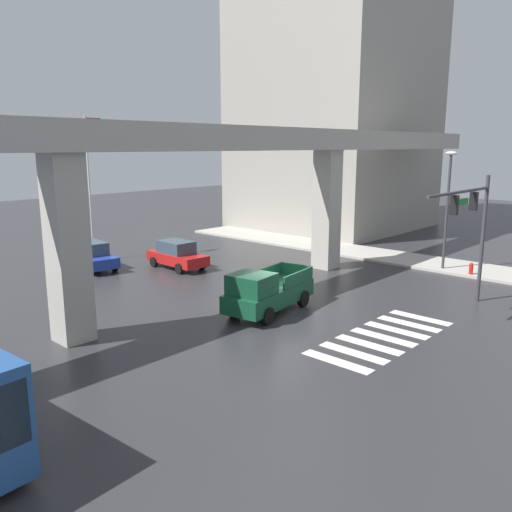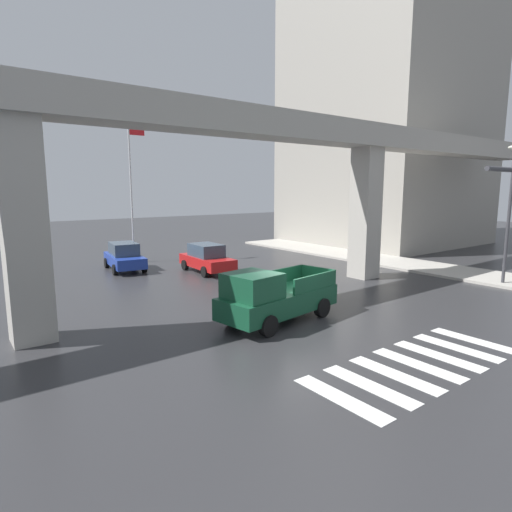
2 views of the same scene
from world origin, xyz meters
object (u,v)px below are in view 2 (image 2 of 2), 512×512
(sedan_blue, at_px, (124,257))
(sedan_red, at_px, (207,258))
(flagpole, at_px, (132,182))
(pickup_truck, at_px, (274,297))
(street_lamp_near_corner, at_px, (511,199))

(sedan_blue, height_order, sedan_red, same)
(sedan_red, relative_size, flagpole, 0.46)
(pickup_truck, distance_m, sedan_blue, 13.84)
(sedan_blue, relative_size, flagpole, 0.47)
(flagpole, bearing_deg, street_lamp_near_corner, -55.54)
(sedan_blue, bearing_deg, flagpole, 55.73)
(sedan_red, height_order, street_lamp_near_corner, street_lamp_near_corner)
(pickup_truck, distance_m, street_lamp_near_corner, 14.33)
(pickup_truck, relative_size, sedan_blue, 1.19)
(street_lamp_near_corner, bearing_deg, flagpole, 124.46)
(pickup_truck, relative_size, flagpole, 0.56)
(sedan_red, relative_size, street_lamp_near_corner, 0.60)
(sedan_blue, xyz_separation_m, flagpole, (1.64, 2.41, 4.66))
(street_lamp_near_corner, distance_m, flagpole, 22.68)
(pickup_truck, xyz_separation_m, sedan_blue, (-0.80, 13.82, -0.14))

